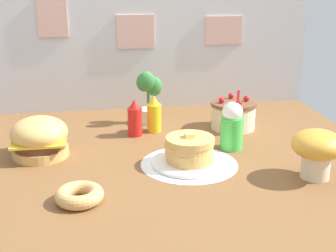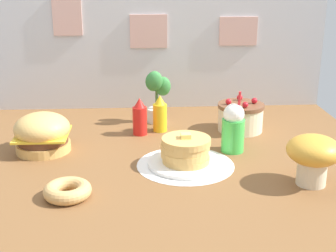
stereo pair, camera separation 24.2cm
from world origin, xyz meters
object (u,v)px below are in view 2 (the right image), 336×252
Objects in this scene: cream_soda_cup at (233,128)px; potted_plant at (157,94)px; pancake_stack at (186,153)px; donut_pink_glaze at (67,190)px; mushroom_stool at (313,155)px; ketchup_bottle at (140,118)px; burger at (42,133)px; layer_cake at (241,117)px; mustard_bottle at (160,115)px.

cream_soda_cup is 0.64m from potted_plant.
donut_pink_glaze is at bearing -149.86° from pancake_stack.
donut_pink_glaze is at bearing -112.60° from potted_plant.
pancake_stack is at bearing 155.75° from mushroom_stool.
potted_plant reaches higher than mushroom_stool.
ketchup_bottle reaches higher than pancake_stack.
layer_cake is at bearing 13.50° from burger.
potted_plant reaches higher than layer_cake.
mushroom_stool is (1.26, -0.47, 0.04)m from burger.
mustard_bottle is 1.08× the size of donut_pink_glaze.
potted_plant is (0.61, 0.45, 0.08)m from burger.
burger is 0.76m from pancake_stack.
potted_plant reaches higher than burger.
mustard_bottle is 0.19m from potted_plant.
burger is 1.21× the size of mushroom_stool.
layer_cake is 0.83× the size of cream_soda_cup.
donut_pink_glaze is at bearing -117.28° from mustard_bottle.
mustard_bottle reaches higher than pancake_stack.
ketchup_bottle is 0.83m from donut_pink_glaze.
burger is at bearing -155.45° from ketchup_bottle.
ketchup_bottle is at bearing -155.93° from mustard_bottle.
ketchup_bottle is 0.56m from cream_soda_cup.
mushroom_stool is (0.64, -0.76, 0.04)m from mustard_bottle.
burger is 1.43× the size of donut_pink_glaze.
burger is at bearing 159.35° from mushroom_stool.
burger reaches higher than layer_cake.
pancake_stack is 1.70× the size of mustard_bottle.
cream_soda_cup is 0.92m from donut_pink_glaze.
mustard_bottle is at bearing -86.39° from potted_plant.
cream_soda_cup is 1.36× the size of mushroom_stool.
mustard_bottle is (-0.47, 0.02, 0.02)m from layer_cake.
potted_plant is 1.39× the size of mushroom_stool.
cream_soda_cup is at bearing -3.51° from burger.
ketchup_bottle is 1.00× the size of mustard_bottle.
pancake_stack is 0.51m from ketchup_bottle.
donut_pink_glaze is (-0.79, -0.48, -0.09)m from cream_soda_cup.
layer_cake is at bearing 41.79° from donut_pink_glaze.
pancake_stack is at bearing -126.82° from layer_cake.
pancake_stack is 0.53m from mustard_bottle.
burger is 0.56m from ketchup_bottle.
cream_soda_cup reaches higher than mushroom_stool.
mustard_bottle is (-0.10, 0.52, 0.04)m from pancake_stack.
ketchup_bottle is (0.51, 0.23, 0.00)m from burger.
ketchup_bottle is at bearing 136.89° from mushroom_stool.
donut_pink_glaze is (-0.31, -0.77, -0.07)m from ketchup_bottle.
layer_cake is at bearing 3.11° from ketchup_bottle.
pancake_stack is 1.11× the size of potted_plant.
burger is 0.87× the size of potted_plant.
potted_plant is (-0.01, 0.17, 0.08)m from mustard_bottle.
layer_cake is 1.34× the size of donut_pink_glaze.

